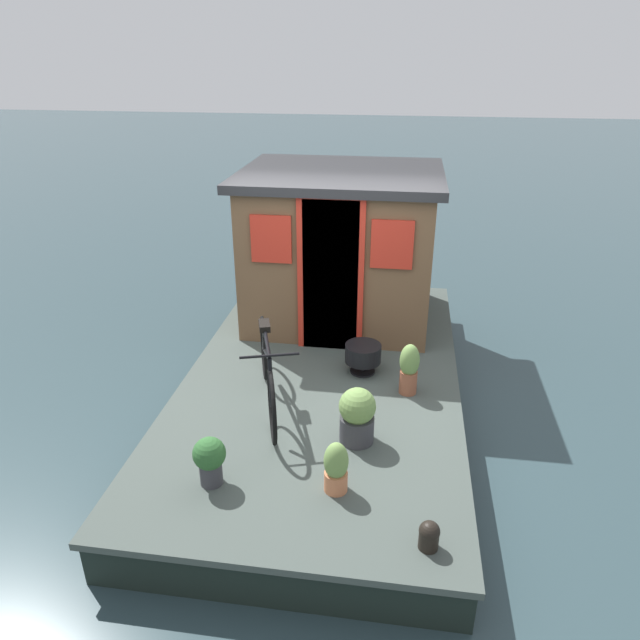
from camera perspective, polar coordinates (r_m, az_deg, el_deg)
The scene contains 10 objects.
ground_plane at distance 6.44m, azimuth 0.26°, elevation -8.54°, with size 60.00×60.00×0.00m, color #2D4247.
houseboat_deck at distance 6.32m, azimuth 0.27°, elevation -6.84°, with size 5.17×2.80×0.45m.
houseboat_cabin at distance 7.17m, azimuth 1.97°, elevation 7.20°, with size 1.99×2.33×1.82m.
bicycle at distance 5.51m, azimuth -5.12°, elevation -4.93°, with size 1.68×0.65×0.79m.
potted_plant_succulent at distance 5.08m, azimuth 3.62°, elevation -9.19°, with size 0.32×0.32×0.51m.
potted_plant_thyme at distance 4.60m, azimuth 1.56°, elevation -14.10°, with size 0.19×0.19×0.43m.
potted_plant_ivy at distance 5.79m, azimuth 8.63°, elevation -4.65°, with size 0.19×0.19×0.53m.
potted_plant_geranium at distance 4.72m, azimuth -10.64°, elevation -13.06°, with size 0.26×0.26×0.41m.
charcoal_grill at distance 6.13m, azimuth 4.19°, elevation -3.32°, with size 0.38×0.38×0.32m.
mooring_bollard at distance 4.30m, azimuth 10.53°, elevation -19.82°, with size 0.15×0.15×0.22m.
Camera 1 is at (-5.31, -0.76, 3.56)m, focal length 33.01 mm.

